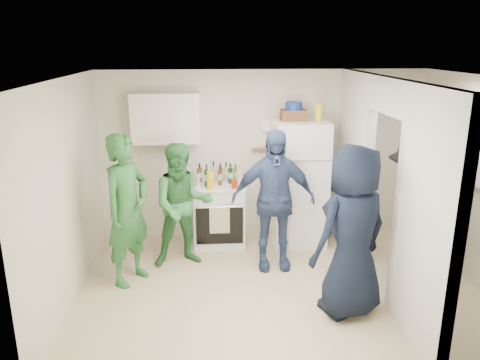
% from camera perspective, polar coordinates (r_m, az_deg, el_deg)
% --- Properties ---
extents(floor, '(4.80, 4.80, 0.00)m').
position_cam_1_polar(floor, '(5.88, 4.67, -12.81)').
color(floor, beige).
rests_on(floor, ground).
extents(wall_back, '(4.80, 0.00, 4.80)m').
position_cam_1_polar(wall_back, '(7.00, 2.80, 3.08)').
color(wall_back, silver).
rests_on(wall_back, floor).
extents(wall_front, '(4.80, 0.00, 4.80)m').
position_cam_1_polar(wall_front, '(3.82, 9.02, -8.77)').
color(wall_front, silver).
rests_on(wall_front, floor).
extents(wall_left, '(0.00, 3.40, 3.40)m').
position_cam_1_polar(wall_left, '(5.54, -20.38, -1.59)').
color(wall_left, silver).
rests_on(wall_left, floor).
extents(ceiling, '(4.80, 4.80, 0.00)m').
position_cam_1_polar(ceiling, '(5.14, 5.33, 12.29)').
color(ceiling, white).
rests_on(ceiling, wall_back).
extents(partition_pier_back, '(0.12, 1.20, 2.50)m').
position_cam_1_polar(partition_pier_back, '(6.69, 13.69, 1.98)').
color(partition_pier_back, silver).
rests_on(partition_pier_back, floor).
extents(partition_pier_front, '(0.12, 1.20, 2.50)m').
position_cam_1_polar(partition_pier_front, '(4.74, 21.67, -4.70)').
color(partition_pier_front, silver).
rests_on(partition_pier_front, floor).
extents(partition_header, '(0.12, 1.00, 0.40)m').
position_cam_1_polar(partition_header, '(5.49, 17.91, 9.74)').
color(partition_header, silver).
rests_on(partition_header, partition_pier_back).
extents(stove, '(0.76, 0.63, 0.91)m').
position_cam_1_polar(stove, '(6.87, -2.59, -4.13)').
color(stove, white).
rests_on(stove, floor).
extents(upper_cabinet, '(0.95, 0.34, 0.70)m').
position_cam_1_polar(upper_cabinet, '(6.68, -9.05, 7.49)').
color(upper_cabinet, silver).
rests_on(upper_cabinet, wall_back).
extents(fridge, '(0.75, 0.73, 1.81)m').
position_cam_1_polar(fridge, '(6.82, 7.17, -0.37)').
color(fridge, white).
rests_on(fridge, floor).
extents(wicker_basket, '(0.35, 0.25, 0.15)m').
position_cam_1_polar(wicker_basket, '(6.64, 6.54, 7.88)').
color(wicker_basket, brown).
rests_on(wicker_basket, fridge).
extents(blue_bowl, '(0.24, 0.24, 0.11)m').
position_cam_1_polar(blue_bowl, '(6.62, 6.57, 8.99)').
color(blue_bowl, navy).
rests_on(blue_bowl, wicker_basket).
extents(yellow_cup_stack_top, '(0.09, 0.09, 0.25)m').
position_cam_1_polar(yellow_cup_stack_top, '(6.55, 9.57, 8.09)').
color(yellow_cup_stack_top, yellow).
rests_on(yellow_cup_stack_top, fridge).
extents(wall_clock, '(0.22, 0.02, 0.22)m').
position_cam_1_polar(wall_clock, '(6.90, 3.28, 6.68)').
color(wall_clock, white).
rests_on(wall_clock, wall_back).
extents(spice_shelf, '(0.35, 0.08, 0.03)m').
position_cam_1_polar(spice_shelf, '(6.93, 2.86, 3.78)').
color(spice_shelf, olive).
rests_on(spice_shelf, wall_back).
extents(nook_window, '(0.03, 0.70, 0.80)m').
position_cam_1_polar(nook_window, '(6.29, 26.75, 3.52)').
color(nook_window, black).
rests_on(nook_window, wall_right).
extents(nook_window_frame, '(0.04, 0.76, 0.86)m').
position_cam_1_polar(nook_window_frame, '(6.28, 26.63, 3.52)').
color(nook_window_frame, white).
rests_on(nook_window_frame, wall_right).
extents(nook_valance, '(0.04, 0.82, 0.18)m').
position_cam_1_polar(nook_valance, '(6.21, 26.85, 6.67)').
color(nook_valance, white).
rests_on(nook_valance, wall_right).
extents(yellow_cup_stack_stove, '(0.09, 0.09, 0.25)m').
position_cam_1_polar(yellow_cup_stack_stove, '(6.48, -3.65, -0.04)').
color(yellow_cup_stack_stove, yellow).
rests_on(yellow_cup_stack_stove, stove).
extents(red_cup, '(0.09, 0.09, 0.12)m').
position_cam_1_polar(red_cup, '(6.53, -0.66, -0.48)').
color(red_cup, '#A8280B').
rests_on(red_cup, stove).
extents(person_green_left, '(0.74, 0.81, 1.86)m').
position_cam_1_polar(person_green_left, '(5.78, -13.57, -3.59)').
color(person_green_left, '#2B6D36').
rests_on(person_green_left, floor).
extents(person_green_center, '(0.89, 0.74, 1.65)m').
position_cam_1_polar(person_green_center, '(6.15, -7.01, -3.08)').
color(person_green_center, '#3C8945').
rests_on(person_green_center, floor).
extents(person_denim, '(1.09, 0.46, 1.84)m').
position_cam_1_polar(person_denim, '(6.02, 4.07, -2.45)').
color(person_denim, '#375078').
rests_on(person_denim, floor).
extents(person_navy, '(1.09, 0.93, 1.88)m').
position_cam_1_polar(person_navy, '(5.10, 13.53, -6.21)').
color(person_navy, black).
rests_on(person_navy, floor).
extents(person_nook, '(0.96, 1.29, 1.78)m').
position_cam_1_polar(person_nook, '(6.07, 20.24, -3.61)').
color(person_nook, black).
rests_on(person_nook, floor).
extents(bottle_a, '(0.07, 0.07, 0.28)m').
position_cam_1_polar(bottle_a, '(6.80, -4.93, 0.88)').
color(bottle_a, maroon).
rests_on(bottle_a, stove).
extents(bottle_b, '(0.07, 0.07, 0.32)m').
position_cam_1_polar(bottle_b, '(6.59, -4.09, 0.56)').
color(bottle_b, '#16441D').
rests_on(bottle_b, stove).
extents(bottle_c, '(0.06, 0.06, 0.30)m').
position_cam_1_polar(bottle_c, '(6.84, -3.24, 1.08)').
color(bottle_c, '#A6AFB4').
rests_on(bottle_c, stove).
extents(bottle_d, '(0.06, 0.06, 0.29)m').
position_cam_1_polar(bottle_d, '(6.64, -2.47, 0.60)').
color(bottle_d, maroon).
rests_on(bottle_d, stove).
extents(bottle_e, '(0.06, 0.06, 0.28)m').
position_cam_1_polar(bottle_e, '(6.87, -1.71, 1.09)').
color(bottle_e, '#A2A9B3').
rests_on(bottle_e, stove).
extents(bottle_f, '(0.07, 0.07, 0.30)m').
position_cam_1_polar(bottle_f, '(6.73, -1.17, 0.83)').
color(bottle_f, '#153212').
rests_on(bottle_f, stove).
extents(bottle_g, '(0.06, 0.06, 0.25)m').
position_cam_1_polar(bottle_g, '(6.85, -0.57, 0.91)').
color(bottle_g, olive).
rests_on(bottle_g, stove).
extents(bottle_h, '(0.06, 0.06, 0.27)m').
position_cam_1_polar(bottle_h, '(6.58, -5.15, 0.25)').
color(bottle_h, silver).
rests_on(bottle_h, stove).
extents(bottle_i, '(0.06, 0.06, 0.29)m').
position_cam_1_polar(bottle_i, '(6.80, -2.36, 0.94)').
color(bottle_i, '#54360E').
rests_on(bottle_i, stove).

